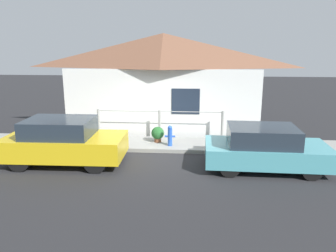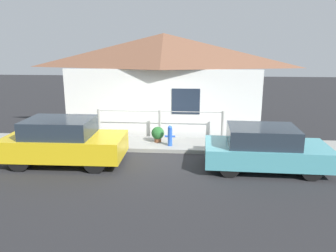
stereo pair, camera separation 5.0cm
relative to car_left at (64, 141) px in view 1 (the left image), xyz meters
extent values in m
plane|color=#262628|center=(2.73, 1.23, -0.72)|extent=(60.00, 60.00, 0.00)
cube|color=gray|center=(2.73, 2.04, -0.65)|extent=(24.00, 1.62, 0.14)
cube|color=white|center=(2.73, 3.24, 0.65)|extent=(7.82, 0.12, 2.75)
cube|color=#1E2838|center=(3.71, 3.17, 0.79)|extent=(1.10, 0.04, 1.00)
pyramid|color=brown|center=(2.73, 4.28, 2.72)|extent=(8.22, 2.20, 1.39)
cylinder|color=#999993|center=(0.33, 2.70, -0.04)|extent=(0.10, 0.10, 1.10)
cylinder|color=#999993|center=(2.73, 2.70, -0.04)|extent=(0.10, 0.10, 1.10)
cylinder|color=#999993|center=(5.13, 2.70, -0.04)|extent=(0.10, 0.10, 1.10)
cylinder|color=#999993|center=(2.73, 2.70, 0.46)|extent=(4.80, 0.03, 0.03)
cube|color=gold|center=(0.04, 0.00, -0.15)|extent=(3.72, 1.83, 0.65)
cube|color=#232D38|center=(-0.11, 0.00, 0.45)|extent=(2.06, 1.58, 0.54)
cylinder|color=black|center=(1.16, 0.78, -0.39)|extent=(0.67, 0.21, 0.66)
cylinder|color=black|center=(1.20, -0.73, -0.39)|extent=(0.67, 0.21, 0.66)
cylinder|color=black|center=(-1.12, 0.73, -0.39)|extent=(0.67, 0.21, 0.66)
cylinder|color=black|center=(-1.09, -0.78, -0.39)|extent=(0.67, 0.21, 0.66)
cube|color=teal|center=(6.21, 0.00, -0.23)|extent=(3.65, 1.80, 0.56)
cube|color=#232D38|center=(6.07, 0.00, 0.32)|extent=(2.02, 1.56, 0.53)
cylinder|color=black|center=(7.35, 0.72, -0.44)|extent=(0.57, 0.21, 0.57)
cylinder|color=black|center=(7.32, -0.77, -0.44)|extent=(0.57, 0.21, 0.57)
cylinder|color=black|center=(5.11, 0.77, -0.44)|extent=(0.57, 0.21, 0.57)
cylinder|color=black|center=(5.08, -0.72, -0.44)|extent=(0.57, 0.21, 0.57)
cylinder|color=blue|center=(3.20, 1.70, -0.27)|extent=(0.16, 0.16, 0.63)
sphere|color=blue|center=(3.20, 1.70, 0.08)|extent=(0.17, 0.17, 0.17)
cylinder|color=blue|center=(3.09, 1.70, -0.24)|extent=(0.14, 0.07, 0.07)
cylinder|color=blue|center=(3.32, 1.70, -0.24)|extent=(0.14, 0.07, 0.07)
cylinder|color=brown|center=(2.71, 2.13, -0.50)|extent=(0.26, 0.26, 0.16)
sphere|color=#235B28|center=(2.71, 2.13, -0.24)|extent=(0.47, 0.47, 0.47)
camera|label=1|loc=(4.02, -9.52, 2.90)|focal=35.00mm
camera|label=2|loc=(4.07, -9.52, 2.90)|focal=35.00mm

